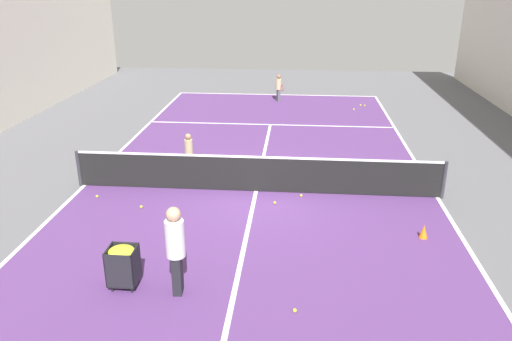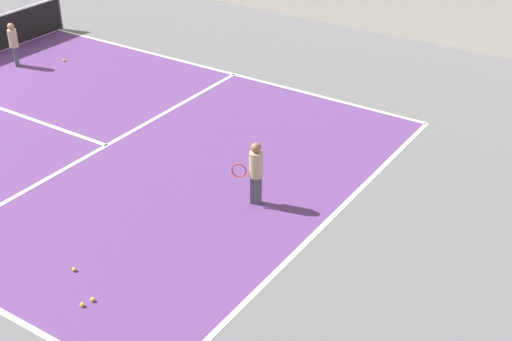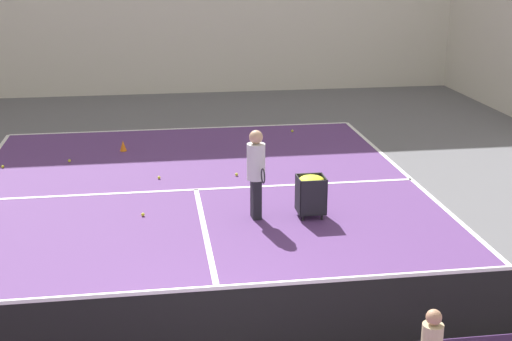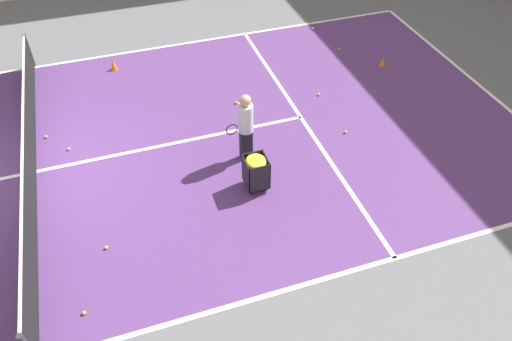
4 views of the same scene
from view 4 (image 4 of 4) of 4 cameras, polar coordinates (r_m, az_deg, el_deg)
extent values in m
plane|color=#5B5B60|center=(12.46, -23.84, -0.13)|extent=(38.05, 38.05, 0.00)
cube|color=#563370|center=(12.46, -23.84, -0.13)|extent=(9.57, 23.77, 0.00)
cube|color=white|center=(15.69, 23.72, 9.31)|extent=(9.57, 0.10, 0.00)
cube|color=white|center=(16.41, -24.00, 10.71)|extent=(0.10, 23.77, 0.00)
cube|color=white|center=(13.05, 5.13, 6.09)|extent=(9.57, 0.10, 0.00)
cube|color=white|center=(12.46, -23.84, -0.12)|extent=(0.10, 13.07, 0.00)
cylinder|color=#2D2D33|center=(16.27, -24.50, 12.36)|extent=(0.10, 0.10, 1.01)
cube|color=black|center=(12.17, -24.47, 1.56)|extent=(9.67, 0.03, 0.94)
cube|color=white|center=(11.88, -25.14, 3.35)|extent=(9.67, 0.04, 0.05)
cube|color=black|center=(11.55, -1.15, 3.08)|extent=(0.19, 0.29, 0.78)
cylinder|color=silver|center=(11.10, -1.20, 5.99)|extent=(0.37, 0.37, 0.69)
sphere|color=tan|center=(10.82, -1.24, 8.00)|extent=(0.26, 0.26, 0.26)
torus|color=black|center=(11.07, -2.78, 4.70)|extent=(0.05, 0.29, 0.28)
cube|color=black|center=(10.97, 0.00, -1.39)|extent=(0.52, 0.49, 0.02)
cube|color=black|center=(10.68, -1.19, -0.35)|extent=(0.52, 0.02, 0.69)
cube|color=black|center=(10.79, 1.18, 0.19)|extent=(0.52, 0.02, 0.69)
cube|color=black|center=(10.91, -0.42, 0.77)|extent=(0.02, 0.49, 0.69)
cube|color=black|center=(10.56, 0.44, -0.96)|extent=(0.02, 0.49, 0.69)
ellipsoid|color=yellow|center=(10.54, 0.00, 1.05)|extent=(0.48, 0.45, 0.16)
cylinder|color=black|center=(11.10, -1.14, -1.19)|extent=(0.05, 0.05, 0.12)
cylinder|color=black|center=(10.85, -0.55, -2.46)|extent=(0.05, 0.05, 0.12)
cylinder|color=black|center=(11.18, 0.53, -0.80)|extent=(0.05, 0.05, 0.12)
cylinder|color=black|center=(10.93, 1.15, -2.06)|extent=(0.05, 0.05, 0.12)
cone|color=orange|center=(15.53, 14.28, 11.99)|extent=(0.18, 0.18, 0.27)
cone|color=orange|center=(15.44, -15.98, 11.53)|extent=(0.19, 0.19, 0.31)
sphere|color=yellow|center=(13.48, -2.28, 7.76)|extent=(0.07, 0.07, 0.07)
sphere|color=yellow|center=(13.36, -22.88, 3.58)|extent=(0.07, 0.07, 0.07)
sphere|color=yellow|center=(10.29, -16.74, -8.43)|extent=(0.07, 0.07, 0.07)
sphere|color=yellow|center=(12.76, -20.61, 2.31)|extent=(0.07, 0.07, 0.07)
sphere|color=yellow|center=(13.90, 7.18, 8.62)|extent=(0.07, 0.07, 0.07)
sphere|color=yellow|center=(9.52, -19.05, -15.13)|extent=(0.07, 0.07, 0.07)
sphere|color=yellow|center=(16.15, 9.50, 13.57)|extent=(0.07, 0.07, 0.07)
sphere|color=yellow|center=(17.22, 6.50, 15.82)|extent=(0.07, 0.07, 0.07)
sphere|color=yellow|center=(12.66, 10.21, 4.36)|extent=(0.07, 0.07, 0.07)
camera|label=1|loc=(14.87, 28.96, 29.30)|focal=35.00mm
camera|label=2|loc=(26.73, -68.69, 16.88)|focal=50.00mm
camera|label=3|loc=(14.64, -61.86, 9.75)|focal=50.00mm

